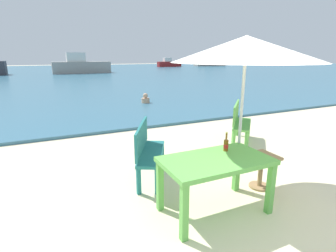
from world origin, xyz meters
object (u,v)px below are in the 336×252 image
(picnic_table_green, at_px, (216,167))
(bench_teal_center, at_px, (147,148))
(side_table_wood, at_px, (261,167))
(swimmer_person, at_px, (145,99))
(bench_green_left, at_px, (239,120))
(boat_fishing_trawler, at_px, (81,66))
(boat_tanker, at_px, (210,61))
(patio_umbrella, at_px, (246,49))
(boat_barge, at_px, (169,63))
(beer_bottle_amber, at_px, (226,144))

(picnic_table_green, bearing_deg, bench_teal_center, 109.14)
(side_table_wood, distance_m, swimmer_person, 7.60)
(bench_teal_center, xyz_separation_m, bench_green_left, (2.66, 0.88, 0.00))
(picnic_table_green, bearing_deg, boat_fishing_trawler, 86.17)
(boat_tanker, bearing_deg, bench_green_left, -122.66)
(patio_umbrella, relative_size, bench_green_left, 2.06)
(swimmer_person, relative_size, boat_fishing_trawler, 0.07)
(boat_barge, bearing_deg, picnic_table_green, -114.31)
(bench_teal_center, distance_m, boat_barge, 42.11)
(beer_bottle_amber, height_order, bench_teal_center, beer_bottle_amber)
(bench_green_left, bearing_deg, patio_umbrella, -130.14)
(side_table_wood, height_order, bench_teal_center, bench_teal_center)
(picnic_table_green, relative_size, boat_fishing_trawler, 0.23)
(bench_teal_center, xyz_separation_m, boat_barge, (18.20, 37.98, 0.08))
(side_table_wood, distance_m, bench_teal_center, 1.84)
(patio_umbrella, height_order, bench_green_left, patio_umbrella)
(bench_green_left, bearing_deg, boat_tanker, 57.34)
(side_table_wood, bearing_deg, beer_bottle_amber, -174.77)
(swimmer_person, bearing_deg, boat_fishing_trawler, 89.99)
(picnic_table_green, bearing_deg, boat_barge, 65.69)
(boat_tanker, bearing_deg, patio_umbrella, -123.04)
(swimmer_person, bearing_deg, boat_tanker, 52.57)
(side_table_wood, xyz_separation_m, bench_green_left, (1.16, 1.94, 0.19))
(beer_bottle_amber, height_order, patio_umbrella, patio_umbrella)
(bench_green_left, height_order, swimmer_person, bench_green_left)
(picnic_table_green, relative_size, boat_barge, 0.34)
(beer_bottle_amber, bearing_deg, bench_teal_center, 123.30)
(boat_fishing_trawler, distance_m, boat_barge, 19.29)
(boat_fishing_trawler, height_order, boat_tanker, boat_fishing_trawler)
(picnic_table_green, bearing_deg, side_table_wood, 13.47)
(beer_bottle_amber, distance_m, boat_tanker, 46.79)
(boat_barge, bearing_deg, boat_tanker, -0.05)
(boat_tanker, bearing_deg, side_table_wood, -122.58)
(swimmer_person, xyz_separation_m, boat_tanker, (24.09, 31.48, 0.63))
(beer_bottle_amber, distance_m, boat_fishing_trawler, 28.16)
(picnic_table_green, height_order, bench_green_left, bench_green_left)
(patio_umbrella, height_order, swimmer_person, patio_umbrella)
(boat_fishing_trawler, bearing_deg, bench_green_left, -89.32)
(beer_bottle_amber, distance_m, swimmer_person, 7.81)
(patio_umbrella, bearing_deg, boat_tanker, 56.96)
(patio_umbrella, height_order, boat_barge, patio_umbrella)
(picnic_table_green, bearing_deg, bench_green_left, 44.74)
(bench_green_left, distance_m, boat_barge, 40.22)
(side_table_wood, distance_m, boat_tanker, 46.32)
(boat_tanker, bearing_deg, boat_fishing_trawler, -155.50)
(picnic_table_green, relative_size, beer_bottle_amber, 5.28)
(picnic_table_green, xyz_separation_m, boat_tanker, (25.98, 39.28, 0.22))
(boat_tanker, bearing_deg, boat_barge, 179.95)
(side_table_wood, xyz_separation_m, boat_tanker, (24.94, 39.03, 0.52))
(boat_fishing_trawler, bearing_deg, boat_barge, 34.72)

